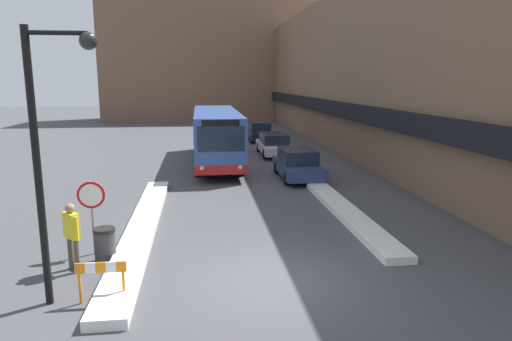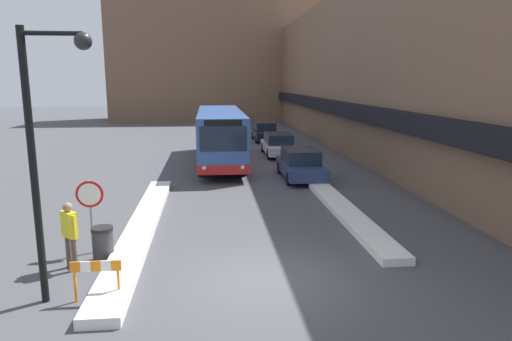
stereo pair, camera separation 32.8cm
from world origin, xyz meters
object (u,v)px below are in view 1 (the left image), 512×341
(street_lamp, at_px, (50,137))
(trash_bin, at_px, (105,245))
(stop_sign, at_px, (92,202))
(parked_car_back, at_px, (259,131))
(pedestrian, at_px, (72,231))
(construction_barricade, at_px, (101,274))
(parked_car_middle, at_px, (274,144))
(city_bus, at_px, (216,135))
(parked_car_front, at_px, (298,164))

(street_lamp, bearing_deg, trash_bin, 78.46)
(stop_sign, height_order, trash_bin, stop_sign)
(parked_car_back, relative_size, pedestrian, 2.58)
(parked_car_back, xyz_separation_m, construction_barricade, (-7.08, -27.20, -0.08))
(parked_car_middle, xyz_separation_m, stop_sign, (-7.89, -16.75, 0.81))
(parked_car_middle, bearing_deg, construction_barricade, -109.72)
(parked_car_back, xyz_separation_m, street_lamp, (-7.94, -27.11, 2.95))
(city_bus, distance_m, parked_car_front, 6.24)
(parked_car_back, distance_m, pedestrian, 26.62)
(parked_car_back, bearing_deg, trash_bin, -106.75)
(parked_car_front, distance_m, stop_sign, 12.28)
(city_bus, xyz_separation_m, pedestrian, (-4.27, -15.28, -0.63))
(parked_car_back, height_order, construction_barricade, parked_car_back)
(stop_sign, xyz_separation_m, street_lamp, (-0.05, -2.90, 2.18))
(parked_car_middle, bearing_deg, street_lamp, -111.99)
(street_lamp, bearing_deg, construction_barricade, -6.46)
(city_bus, xyz_separation_m, stop_sign, (-4.00, -14.15, -0.19))
(city_bus, relative_size, stop_sign, 5.64)
(parked_car_back, bearing_deg, stop_sign, -108.05)
(parked_car_middle, relative_size, construction_barricade, 4.36)
(stop_sign, bearing_deg, pedestrian, -103.26)
(street_lamp, xyz_separation_m, trash_bin, (0.47, 2.29, -3.22))
(parked_car_back, xyz_separation_m, trash_bin, (-7.47, -24.82, -0.27))
(parked_car_middle, xyz_separation_m, construction_barricade, (-7.08, -19.75, -0.05))
(construction_barricade, bearing_deg, parked_car_front, 60.22)
(stop_sign, xyz_separation_m, trash_bin, (0.42, -0.61, -1.04))
(parked_car_front, height_order, street_lamp, street_lamp)
(parked_car_middle, distance_m, stop_sign, 18.53)
(pedestrian, bearing_deg, stop_sign, 124.21)
(pedestrian, distance_m, construction_barricade, 2.19)
(parked_car_middle, relative_size, street_lamp, 0.81)
(stop_sign, distance_m, trash_bin, 1.28)
(parked_car_middle, relative_size, trash_bin, 5.05)
(city_bus, bearing_deg, construction_barricade, -100.54)
(pedestrian, bearing_deg, construction_barricade, -12.60)
(trash_bin, bearing_deg, parked_car_middle, 66.72)
(parked_car_front, relative_size, stop_sign, 2.15)
(parked_car_middle, bearing_deg, pedestrian, -114.52)
(city_bus, height_order, stop_sign, city_bus)
(parked_car_front, bearing_deg, parked_car_back, 90.00)
(parked_car_middle, relative_size, pedestrian, 2.67)
(parked_car_middle, height_order, stop_sign, stop_sign)
(stop_sign, bearing_deg, construction_barricade, -74.91)
(pedestrian, xyz_separation_m, construction_barricade, (1.07, -1.87, -0.41))
(parked_car_back, height_order, pedestrian, pedestrian)
(city_bus, distance_m, construction_barricade, 17.48)
(city_bus, height_order, street_lamp, street_lamp)
(parked_car_front, xyz_separation_m, parked_car_back, (0.00, 14.83, 0.02))
(street_lamp, height_order, trash_bin, street_lamp)
(stop_sign, height_order, pedestrian, stop_sign)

